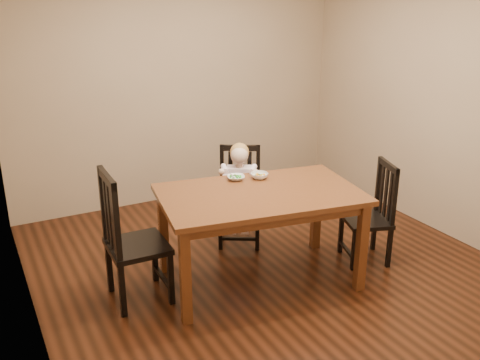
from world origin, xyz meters
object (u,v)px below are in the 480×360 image
chair_left (130,240)px  bowl_veg (259,176)px  bowl_peas (236,178)px  chair_right (372,214)px  chair_child (240,197)px  toddler (239,185)px  dining_table (260,203)px

chair_left → bowl_veg: size_ratio=7.13×
bowl_peas → chair_right: bearing=-24.1°
chair_right → chair_child: bearing=62.4°
toddler → bowl_veg: 0.51m
chair_child → toddler: bearing=90.0°
bowl_veg → chair_left: bearing=-176.1°
chair_right → toddler: size_ratio=1.71×
chair_right → bowl_peas: chair_right is taller
chair_child → bowl_peas: size_ratio=6.32×
chair_child → chair_left: size_ratio=0.87×
chair_right → toddler: (-0.91, 0.89, 0.15)m
bowl_peas → chair_left: bearing=-171.7°
bowl_veg → chair_child: bearing=83.1°
dining_table → toddler: toddler is taller
chair_child → toddler: (-0.02, -0.04, 0.15)m
chair_right → bowl_veg: bearing=83.6°
chair_child → bowl_peas: chair_child is taller
chair_child → chair_left: 1.41m
chair_child → toddler: size_ratio=1.74×
chair_right → chair_left: bearing=99.4°
dining_table → bowl_peas: bowl_peas is taller
dining_table → chair_right: size_ratio=1.88×
chair_right → toddler: bearing=64.5°
dining_table → chair_child: 0.86m
chair_left → toddler: chair_left is taller
chair_left → toddler: 1.37m
toddler → bowl_peas: bearing=88.0°
chair_child → chair_right: (0.88, -0.93, -0.01)m
chair_child → chair_right: bearing=163.2°
chair_child → chair_left: (-1.28, -0.57, 0.07)m
bowl_veg → bowl_peas: bearing=162.0°
bowl_peas → toddler: bearing=58.2°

